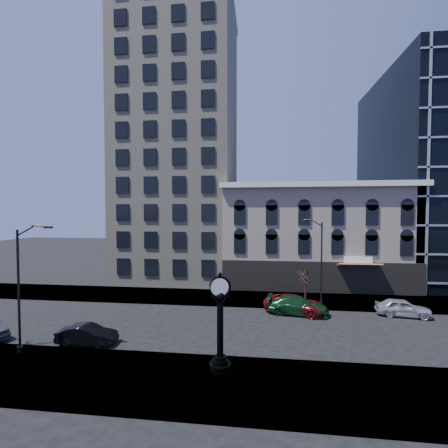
# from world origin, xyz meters

# --- Properties ---
(ground) EXTENTS (160.00, 160.00, 0.00)m
(ground) POSITION_xyz_m (0.00, 0.00, 0.00)
(ground) COLOR black
(ground) RESTS_ON ground
(sidewalk_far) EXTENTS (160.00, 6.00, 0.12)m
(sidewalk_far) POSITION_xyz_m (0.00, 8.00, 0.06)
(sidewalk_far) COLOR gray
(sidewalk_far) RESTS_ON ground
(sidewalk_near) EXTENTS (160.00, 6.00, 0.12)m
(sidewalk_near) POSITION_xyz_m (0.00, -8.00, 0.06)
(sidewalk_near) COLOR gray
(sidewalk_near) RESTS_ON ground
(cream_tower) EXTENTS (15.90, 15.40, 42.50)m
(cream_tower) POSITION_xyz_m (-6.11, 18.88, 19.32)
(cream_tower) COLOR #BAB496
(cream_tower) RESTS_ON ground
(victorian_row) EXTENTS (22.60, 11.19, 12.50)m
(victorian_row) POSITION_xyz_m (12.00, 15.89, 6.00)
(victorian_row) COLOR gray
(victorian_row) RESTS_ON ground
(street_clock) EXTENTS (1.26, 1.26, 5.53)m
(street_clock) POSITION_xyz_m (3.01, -6.64, 2.62)
(street_clock) COLOR black
(street_clock) RESTS_ON sidewalk_near
(street_lamp_near) EXTENTS (2.13, 0.59, 8.28)m
(street_lamp_near) POSITION_xyz_m (-9.34, -5.94, 6.37)
(street_lamp_near) COLOR black
(street_lamp_near) RESTS_ON sidewalk_near
(street_lamp_far) EXTENTS (2.14, 0.84, 8.49)m
(street_lamp_far) POSITION_xyz_m (10.64, 6.74, 6.53)
(street_lamp_far) COLOR black
(street_lamp_far) RESTS_ON sidewalk_far
(bare_tree_far) EXTENTS (2.29, 2.29, 3.93)m
(bare_tree_far) POSITION_xyz_m (9.85, 7.28, 3.08)
(bare_tree_far) COLOR #301F18
(bare_tree_far) RESTS_ON sidewalk_far
(car_near_b) EXTENTS (4.03, 1.56, 1.31)m
(car_near_b) POSITION_xyz_m (-6.51, -4.18, 0.65)
(car_near_b) COLOR black
(car_near_b) RESTS_ON ground
(car_far_a) EXTENTS (6.03, 4.21, 1.53)m
(car_far_a) POSITION_xyz_m (8.45, 4.13, 0.76)
(car_far_a) COLOR maroon
(car_far_a) RESTS_ON ground
(car_far_b) EXTENTS (5.59, 2.92, 1.55)m
(car_far_b) POSITION_xyz_m (8.64, 3.73, 0.77)
(car_far_b) COLOR #143F1E
(car_far_b) RESTS_ON ground
(car_far_c) EXTENTS (4.59, 2.44, 1.49)m
(car_far_c) POSITION_xyz_m (17.69, 4.25, 0.74)
(car_far_c) COLOR #A5A8AD
(car_far_c) RESTS_ON ground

